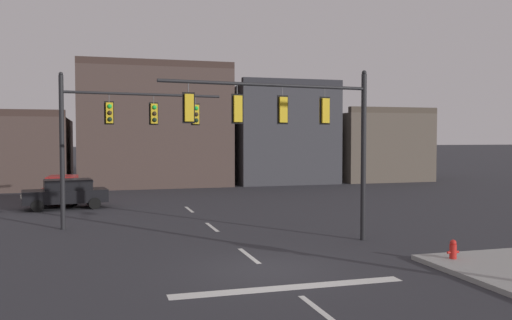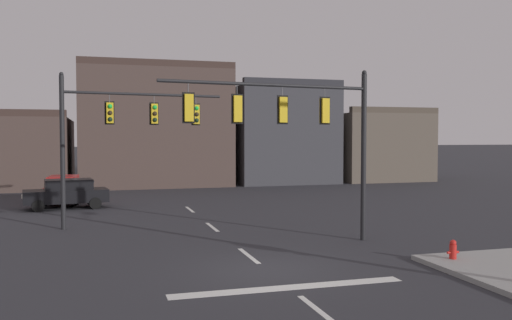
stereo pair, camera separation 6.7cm
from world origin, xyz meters
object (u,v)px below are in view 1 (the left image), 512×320
Objects in this scene: signal_mast_far_side at (118,125)px; car_lot_middle at (66,193)px; fire_hydrant at (453,253)px; car_lot_nearside at (63,188)px; signal_mast_near_side at (298,122)px.

signal_mast_far_side reaches higher than car_lot_middle.
fire_hydrant is at bearing -54.47° from car_lot_middle.
car_lot_nearside and car_lot_middle have the same top height.
car_lot_nearside is 2.91m from car_lot_middle.
signal_mast_near_side reaches higher than car_lot_middle.
signal_mast_near_side is 1.75× the size of car_lot_nearside.
car_lot_middle is (-8.54, 13.17, -3.62)m from signal_mast_near_side.
signal_mast_far_side reaches higher than car_lot_nearside.
fire_hydrant is (3.69, -3.97, -4.15)m from signal_mast_near_side.
signal_mast_near_side is 18.70m from car_lot_nearside.
signal_mast_far_side is at bearing 133.16° from signal_mast_near_side.
fire_hydrant is at bearing -47.06° from signal_mast_near_side.
fire_hydrant is (12.55, -20.03, -0.53)m from car_lot_nearside.
car_lot_middle is at bearing 122.98° from signal_mast_near_side.
fire_hydrant is at bearing -46.93° from signal_mast_far_side.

